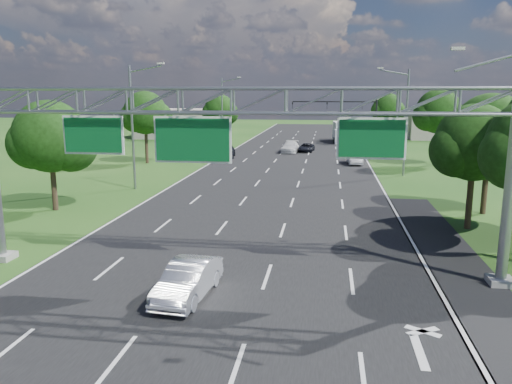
% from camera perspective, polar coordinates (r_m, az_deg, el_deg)
% --- Properties ---
extents(ground, '(220.00, 220.00, 0.00)m').
position_cam_1_polar(ground, '(39.81, 1.92, -0.08)').
color(ground, '#1B4514').
rests_on(ground, ground).
extents(road, '(18.00, 180.00, 0.02)m').
position_cam_1_polar(road, '(39.81, 1.92, -0.08)').
color(road, black).
rests_on(road, ground).
extents(road_flare, '(3.00, 30.00, 0.02)m').
position_cam_1_polar(road_flare, '(24.83, 21.84, -7.94)').
color(road_flare, black).
rests_on(road_flare, ground).
extents(sign_gantry, '(23.50, 1.00, 9.56)m').
position_cam_1_polar(sign_gantry, '(21.19, -2.47, 8.73)').
color(sign_gantry, gray).
rests_on(sign_gantry, ground).
extents(traffic_signal, '(12.21, 0.24, 7.00)m').
position_cam_1_polar(traffic_signal, '(73.92, 10.84, 9.00)').
color(traffic_signal, black).
rests_on(traffic_signal, ground).
extents(streetlight_l_near, '(2.97, 0.22, 10.16)m').
position_cam_1_polar(streetlight_l_near, '(41.86, -13.74, 7.87)').
color(streetlight_l_near, gray).
rests_on(streetlight_l_near, ground).
extents(streetlight_l_far, '(2.97, 0.22, 10.16)m').
position_cam_1_polar(streetlight_l_far, '(75.46, -3.75, 9.53)').
color(streetlight_l_far, gray).
rests_on(streetlight_l_far, ground).
extents(streetlight_r_mid, '(2.97, 0.22, 10.16)m').
position_cam_1_polar(streetlight_r_mid, '(49.36, 16.59, 8.19)').
color(streetlight_r_mid, gray).
rests_on(streetlight_r_mid, ground).
extents(tree_verge_la, '(5.76, 4.80, 7.40)m').
position_cam_1_polar(tree_verge_la, '(35.92, -22.32, 5.52)').
color(tree_verge_la, '#2D2116').
rests_on(tree_verge_la, ground).
extents(tree_verge_lb, '(5.76, 4.80, 8.06)m').
position_cam_1_polar(tree_verge_lb, '(57.54, -12.47, 8.60)').
color(tree_verge_lb, '#2D2116').
rests_on(tree_verge_lb, ground).
extents(tree_verge_lc, '(5.76, 4.80, 7.62)m').
position_cam_1_polar(tree_verge_lc, '(80.74, -4.14, 9.20)').
color(tree_verge_lc, '#2D2116').
rests_on(tree_verge_lc, ground).
extents(tree_verge_rd, '(5.76, 4.80, 8.28)m').
position_cam_1_polar(tree_verge_rd, '(58.10, 20.17, 8.42)').
color(tree_verge_rd, '#2D2116').
rests_on(tree_verge_rd, ground).
extents(tree_verge_re, '(5.76, 4.80, 7.84)m').
position_cam_1_polar(tree_verge_re, '(87.44, 14.84, 9.16)').
color(tree_verge_re, '#2D2116').
rests_on(tree_verge_re, ground).
extents(building_left, '(14.00, 10.00, 5.00)m').
position_cam_1_polar(building_left, '(90.84, -8.69, 7.77)').
color(building_left, gray).
rests_on(building_left, ground).
extents(building_right, '(12.00, 9.00, 4.00)m').
position_cam_1_polar(building_right, '(93.11, 20.59, 6.96)').
color(building_right, gray).
rests_on(building_right, ground).
extents(silver_sedan, '(1.93, 4.45, 1.42)m').
position_cam_1_polar(silver_sedan, '(19.77, -7.77, -9.93)').
color(silver_sedan, silver).
rests_on(silver_sedan, ground).
extents(car_queue_a, '(2.27, 5.08, 1.45)m').
position_cam_1_polar(car_queue_a, '(67.16, 3.94, 5.16)').
color(car_queue_a, silver).
rests_on(car_queue_a, ground).
extents(car_queue_b, '(2.25, 4.18, 1.12)m').
position_cam_1_polar(car_queue_b, '(67.98, 5.78, 5.06)').
color(car_queue_b, black).
rests_on(car_queue_b, ground).
extents(car_queue_c, '(2.26, 4.59, 1.51)m').
position_cam_1_polar(car_queue_c, '(61.79, -3.30, 4.67)').
color(car_queue_c, black).
rests_on(car_queue_c, ground).
extents(car_queue_d, '(1.72, 4.28, 1.38)m').
position_cam_1_polar(car_queue_d, '(56.96, 11.20, 3.85)').
color(car_queue_d, silver).
rests_on(car_queue_d, ground).
extents(box_truck, '(2.87, 8.54, 3.18)m').
position_cam_1_polar(box_truck, '(82.73, 9.75, 6.73)').
color(box_truck, silver).
rests_on(box_truck, ground).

